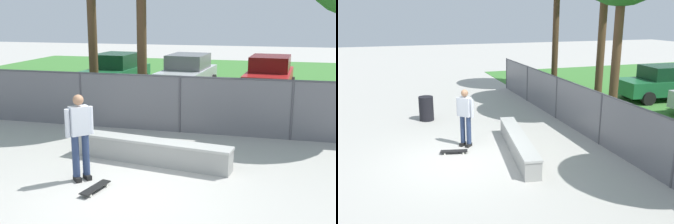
% 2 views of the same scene
% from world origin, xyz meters
% --- Properties ---
extents(ground_plane, '(80.00, 80.00, 0.00)m').
position_xyz_m(ground_plane, '(0.00, 0.00, 0.00)').
color(ground_plane, '#ADAAA3').
extents(concrete_ledge, '(3.95, 1.05, 0.56)m').
position_xyz_m(concrete_ledge, '(-0.10, 1.82, 0.28)').
color(concrete_ledge, '#999993').
rests_on(concrete_ledge, ground).
extents(skateboarder, '(0.45, 0.46, 1.82)m').
position_xyz_m(skateboarder, '(-1.18, 0.47, 1.01)').
color(skateboarder, black).
rests_on(skateboarder, ground).
extents(skateboard, '(0.36, 0.82, 0.09)m').
position_xyz_m(skateboard, '(-0.66, -0.01, 0.07)').
color(skateboard, black).
rests_on(skateboard, ground).
extents(chainlink_fence, '(18.88, 0.07, 1.68)m').
position_xyz_m(chainlink_fence, '(0.00, 4.55, 0.92)').
color(chainlink_fence, '#4C4C51').
rests_on(chainlink_fence, ground).
extents(car_green, '(2.26, 4.32, 1.66)m').
position_xyz_m(car_green, '(-4.44, 10.84, 0.84)').
color(car_green, '#1E6638').
rests_on(car_green, ground).
extents(trash_bin, '(0.56, 0.56, 0.95)m').
position_xyz_m(trash_bin, '(-4.45, -0.40, 0.47)').
color(trash_bin, black).
rests_on(trash_bin, ground).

